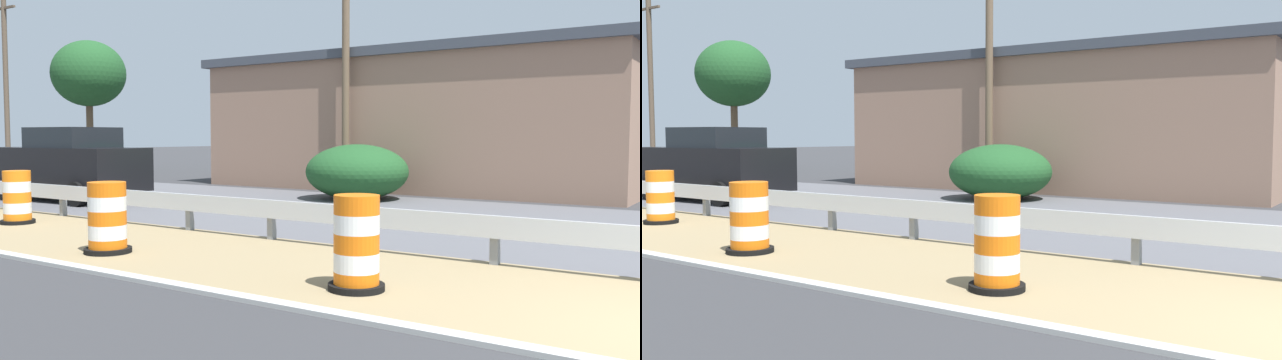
{
  "view_description": "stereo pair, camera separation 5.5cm",
  "coord_description": "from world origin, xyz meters",
  "views": [
    {
      "loc": [
        -6.83,
        -0.18,
        1.84
      ],
      "look_at": [
        2.45,
        6.17,
        1.08
      ],
      "focal_mm": 37.17,
      "sensor_mm": 36.0,
      "label": 1
    },
    {
      "loc": [
        -6.8,
        -0.22,
        1.84
      ],
      "look_at": [
        2.45,
        6.17,
        1.08
      ],
      "focal_mm": 37.17,
      "sensor_mm": 36.0,
      "label": 2
    }
  ],
  "objects": [
    {
      "name": "utility_pole_near",
      "position": [
        11.04,
        11.06,
        4.1
      ],
      "size": [
        0.24,
        1.8,
        7.89
      ],
      "color": "brown",
      "rests_on": "ground"
    },
    {
      "name": "traffic_barrel_close",
      "position": [
        -0.23,
        8.36,
        0.5
      ],
      "size": [
        0.73,
        0.73,
        1.11
      ],
      "color": "orange",
      "rests_on": "ground"
    },
    {
      "name": "tree_roadside",
      "position": [
        15.39,
        29.85,
        5.08
      ],
      "size": [
        3.85,
        3.85,
        6.84
      ],
      "color": "brown",
      "rests_on": "ground"
    },
    {
      "name": "traffic_barrel_mid",
      "position": [
        0.93,
        12.77,
        0.5
      ],
      "size": [
        0.69,
        0.69,
        1.11
      ],
      "color": "orange",
      "rests_on": "ground"
    },
    {
      "name": "traffic_barrel_nearest",
      "position": [
        -0.18,
        3.84,
        0.52
      ],
      "size": [
        0.68,
        0.68,
        1.14
      ],
      "color": "orange",
      "rests_on": "ground"
    },
    {
      "name": "utility_pole_mid",
      "position": [
        11.21,
        30.59,
        4.38
      ],
      "size": [
        0.24,
        1.8,
        8.44
      ],
      "color": "brown",
      "rests_on": "ground"
    },
    {
      "name": "bush_roadside",
      "position": [
        9.43,
        9.65,
        0.79
      ],
      "size": [
        2.97,
        2.97,
        1.59
      ],
      "primitive_type": "ellipsoid",
      "color": "#1E4C23",
      "rests_on": "ground"
    },
    {
      "name": "car_lead_far_lane",
      "position": [
        4.55,
        16.13,
        1.03
      ],
      "size": [
        2.27,
        4.74,
        2.06
      ],
      "rotation": [
        0.0,
        0.0,
        1.61
      ],
      "color": "black",
      "rests_on": "ground"
    },
    {
      "name": "roadside_shop_near",
      "position": [
        15.69,
        10.03,
        2.33
      ],
      "size": [
        8.94,
        15.02,
        4.64
      ],
      "color": "#93705B",
      "rests_on": "ground"
    }
  ]
}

